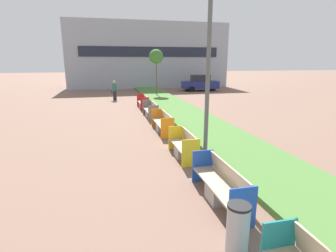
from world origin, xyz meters
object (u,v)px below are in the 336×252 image
bench_red_frame (143,103)px  bench_yellow_frame (184,148)px  bench_orange_frame (163,124)px  street_lamp_post (210,16)px  bench_blue_frame (220,187)px  sapling_tree_far (156,57)px  pedestrian_walking (114,90)px  parked_car_distant (200,83)px  bench_grey_frame (151,111)px  litter_bin (238,228)px

bench_red_frame → bench_yellow_frame: bearing=-90.0°
bench_yellow_frame → bench_orange_frame: 3.65m
bench_red_frame → street_lamp_post: street_lamp_post is taller
bench_orange_frame → street_lamp_post: street_lamp_post is taller
bench_blue_frame → sapling_tree_far: bearing=83.7°
pedestrian_walking → parked_car_distant: bearing=28.3°
bench_orange_frame → bench_grey_frame: same height
sapling_tree_far → parked_car_distant: 7.43m
street_lamp_post → bench_orange_frame: bearing=98.3°
bench_yellow_frame → litter_bin: 4.92m
bench_grey_frame → litter_bin: bearing=-92.1°
bench_blue_frame → bench_yellow_frame: same height
bench_blue_frame → bench_red_frame: same height
sapling_tree_far → pedestrian_walking: 5.45m
sapling_tree_far → pedestrian_walking: size_ratio=2.63×
bench_orange_frame → bench_yellow_frame: bearing=-90.1°
bench_grey_frame → street_lamp_post: bearing=-85.5°
street_lamp_post → parked_car_distant: size_ratio=1.98×
bench_yellow_frame → bench_grey_frame: size_ratio=0.79×
bench_yellow_frame → bench_orange_frame: bearing=89.9°
bench_yellow_frame → bench_blue_frame: bearing=-89.9°
bench_yellow_frame → parked_car_distant: parked_car_distant is taller
bench_orange_frame → parked_car_distant: (8.12, 17.05, 0.54)m
street_lamp_post → sapling_tree_far: size_ratio=1.91×
litter_bin → parked_car_distant: (8.57, 25.60, 0.44)m
litter_bin → parked_car_distant: size_ratio=0.21×
bench_red_frame → sapling_tree_far: (2.26, 6.63, 3.44)m
bench_blue_frame → parked_car_distant: (8.12, 23.87, 0.54)m
pedestrian_walking → parked_car_distant: 11.41m
litter_bin → street_lamp_post: size_ratio=0.11×
bench_orange_frame → street_lamp_post: 6.07m
bench_grey_frame → bench_red_frame: (-0.00, 3.36, -0.01)m
bench_blue_frame → bench_grey_frame: size_ratio=0.98×
bench_orange_frame → litter_bin: bearing=-93.0°
sapling_tree_far → pedestrian_walking: (-4.18, -1.90, -2.94)m
bench_orange_frame → litter_bin: (-0.45, -8.55, 0.10)m
bench_grey_frame → bench_red_frame: same height
bench_red_frame → sapling_tree_far: sapling_tree_far is taller
street_lamp_post → parked_car_distant: bearing=70.5°
litter_bin → street_lamp_post: 6.18m
litter_bin → sapling_tree_far: bearing=83.0°
bench_blue_frame → street_lamp_post: size_ratio=0.27×
bench_yellow_frame → sapling_tree_far: size_ratio=0.42×
bench_blue_frame → bench_red_frame: (-0.00, 13.72, -0.01)m
street_lamp_post → sapling_tree_far: 17.82m
street_lamp_post → parked_car_distant: street_lamp_post is taller
bench_grey_frame → parked_car_distant: parked_car_distant is taller
bench_orange_frame → pedestrian_walking: (-1.92, 11.63, 0.50)m
bench_blue_frame → bench_orange_frame: 6.82m
bench_orange_frame → litter_bin: size_ratio=2.60×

